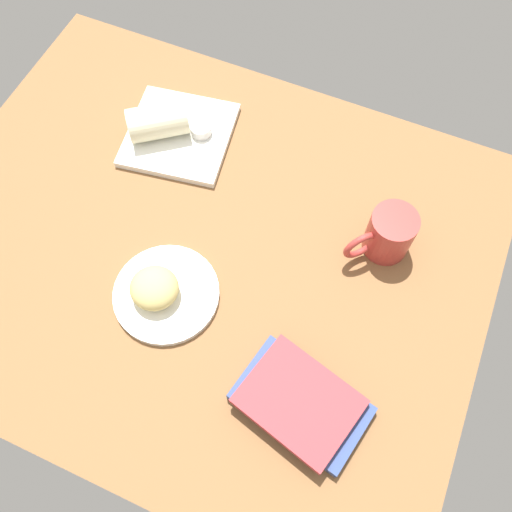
{
  "coord_description": "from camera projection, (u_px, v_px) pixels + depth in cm",
  "views": [
    {
      "loc": [
        -28.67,
        39.12,
        98.03
      ],
      "look_at": [
        -11.47,
        -0.87,
        7.0
      ],
      "focal_mm": 38.3,
      "sensor_mm": 36.0,
      "label": 1
    }
  ],
  "objects": [
    {
      "name": "coffee_mug",
      "position": [
        388.0,
        234.0,
        1.0
      ],
      "size": [
        11.32,
        11.89,
        10.19
      ],
      "color": "#B23833",
      "rests_on": "dining_table"
    },
    {
      "name": "square_plate",
      "position": [
        179.0,
        135.0,
        1.16
      ],
      "size": [
        24.39,
        24.39,
        1.6
      ],
      "primitive_type": "cube",
      "rotation": [
        0.0,
        0.0,
        0.16
      ],
      "color": "white",
      "rests_on": "dining_table"
    },
    {
      "name": "round_plate",
      "position": [
        166.0,
        294.0,
        1.0
      ],
      "size": [
        19.46,
        19.46,
        1.4
      ],
      "primitive_type": "cylinder",
      "color": "white",
      "rests_on": "dining_table"
    },
    {
      "name": "scone_pastry",
      "position": [
        154.0,
        288.0,
        0.97
      ],
      "size": [
        10.15,
        9.93,
        5.28
      ],
      "primitive_type": "ellipsoid",
      "rotation": [
        0.0,
        0.0,
        3.31
      ],
      "color": "tan",
      "rests_on": "round_plate"
    },
    {
      "name": "breakfast_wrap",
      "position": [
        158.0,
        121.0,
        1.12
      ],
      "size": [
        13.88,
        12.86,
        7.04
      ],
      "primitive_type": "cylinder",
      "rotation": [
        1.57,
        0.0,
        5.35
      ],
      "color": "beige",
      "rests_on": "square_plate"
    },
    {
      "name": "book_stack",
      "position": [
        300.0,
        403.0,
        0.9
      ],
      "size": [
        23.82,
        18.3,
        4.45
      ],
      "color": "#33477F",
      "rests_on": "dining_table"
    },
    {
      "name": "sauce_cup",
      "position": [
        201.0,
        129.0,
        1.14
      ],
      "size": [
        4.44,
        4.44,
        2.19
      ],
      "color": "silver",
      "rests_on": "square_plate"
    },
    {
      "name": "dining_table",
      "position": [
        201.0,
        250.0,
        1.07
      ],
      "size": [
        110.0,
        90.0,
        4.0
      ],
      "primitive_type": "cube",
      "color": "brown",
      "rests_on": "ground"
    }
  ]
}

